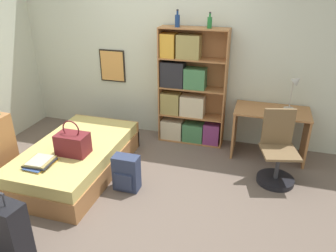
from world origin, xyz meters
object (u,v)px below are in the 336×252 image
object	(u,v)px
handbag	(73,143)
bookcase	(187,93)
bottle_green	(177,20)
desk_lamp	(295,86)
desk	(270,125)
bottle_brown	(210,22)
desk_chair	(277,160)
bed	(77,158)
book_stack_on_bed	(40,162)
backpack	(126,173)
suitcase	(0,228)

from	to	relation	value
handbag	bookcase	distance (m)	1.84
bottle_green	desk_lamp	world-z (taller)	bottle_green
desk	desk_lamp	distance (m)	0.62
bottle_brown	desk_chair	xyz separation A→B (m)	(1.05, -0.74, -1.52)
bed	book_stack_on_bed	size ratio (longest dim) A/B	4.83
bed	bookcase	bearing A→B (deg)	48.37
book_stack_on_bed	backpack	distance (m)	0.99
bookcase	bottle_green	size ratio (longest dim) A/B	7.49
bottle_brown	desk_chair	bearing A→B (deg)	-35.08
handbag	bottle_green	size ratio (longest dim) A/B	1.90
bookcase	desk_chair	distance (m)	1.62
bed	desk_chair	distance (m)	2.56
desk_lamp	desk_chair	world-z (taller)	desk_lamp
handbag	desk_lamp	distance (m)	2.96
bookcase	suitcase	bearing A→B (deg)	-111.20
handbag	desk	bearing A→B (deg)	30.97
bed	suitcase	xyz separation A→B (m)	(0.09, -1.45, 0.10)
bed	suitcase	world-z (taller)	suitcase
handbag	desk	distance (m)	2.66
bottle_brown	desk_chair	size ratio (longest dim) A/B	0.23
handbag	backpack	bearing A→B (deg)	3.16
bed	bottle_brown	bearing A→B (deg)	41.45
handbag	book_stack_on_bed	bearing A→B (deg)	-124.39
handbag	bottle_brown	xyz separation A→B (m)	(1.33, 1.49, 1.27)
desk_lamp	desk	bearing A→B (deg)	-158.95
bottle_brown	desk_chair	distance (m)	1.99
bookcase	desk	distance (m)	1.28
bed	book_stack_on_bed	bearing A→B (deg)	-102.36
suitcase	bottle_green	world-z (taller)	bottle_green
bottle_brown	desk	distance (m)	1.64
bottle_brown	desk	world-z (taller)	bottle_brown
bottle_brown	book_stack_on_bed	bearing A→B (deg)	-130.63
suitcase	desk_chair	world-z (taller)	desk_chair
bottle_brown	backpack	size ratio (longest dim) A/B	0.46
handbag	book_stack_on_bed	xyz separation A→B (m)	(-0.23, -0.34, -0.11)
desk_lamp	bottle_green	bearing A→B (deg)	179.60
handbag	bottle_brown	bearing A→B (deg)	48.09
bed	desk	xyz separation A→B (m)	(2.39, 1.16, 0.28)
suitcase	desk_lamp	size ratio (longest dim) A/B	1.48
bottle_green	desk	distance (m)	1.93
bookcase	desk_chair	bearing A→B (deg)	-29.38
desk_lamp	handbag	bearing A→B (deg)	-149.93
handbag	suitcase	xyz separation A→B (m)	(-0.03, -1.24, -0.24)
bottle_green	bed	bearing A→B (deg)	-128.41
suitcase	bottle_green	distance (m)	3.24
book_stack_on_bed	desk	distance (m)	3.04
bottle_green	bottle_brown	size ratio (longest dim) A/B	1.12
handbag	bottle_green	xyz separation A→B (m)	(0.89, 1.48, 1.28)
bookcase	bottle_brown	size ratio (longest dim) A/B	8.36
handbag	bookcase	xyz separation A→B (m)	(1.04, 1.50, 0.24)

